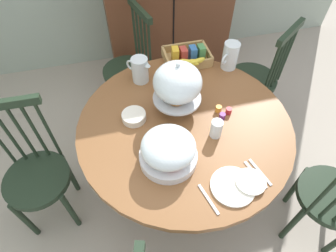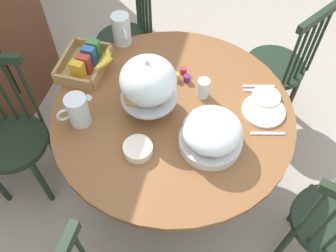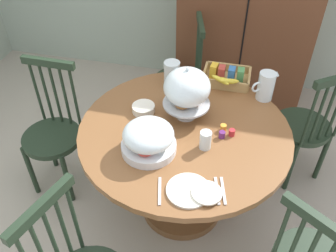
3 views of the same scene
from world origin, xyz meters
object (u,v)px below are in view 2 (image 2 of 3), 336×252
at_px(orange_juice_pitcher, 122,31).
at_px(china_plate_small, 266,96).
at_px(pastry_stand_with_dome, 148,82).
at_px(dining_table, 172,133).
at_px(windsor_chair_host_seat, 127,41).
at_px(drinking_glass, 203,88).
at_px(windsor_chair_far_side, 277,69).
at_px(windsor_chair_facing_door, 330,226).
at_px(cereal_basket, 87,62).
at_px(fruit_platter_covered, 211,134).
at_px(milk_pitcher, 78,111).
at_px(china_plate_large, 263,111).
at_px(cereal_bowl, 138,149).
at_px(windsor_chair_near_window, 13,139).

xyz_separation_m(orange_juice_pitcher, china_plate_small, (-0.23, -0.86, -0.07)).
bearing_deg(pastry_stand_with_dome, dining_table, -81.74).
height_order(windsor_chair_host_seat, drinking_glass, windsor_chair_host_seat).
relative_size(dining_table, pastry_stand_with_dome, 3.62).
height_order(windsor_chair_far_side, orange_juice_pitcher, windsor_chair_far_side).
height_order(windsor_chair_facing_door, china_plate_small, windsor_chair_facing_door).
relative_size(windsor_chair_host_seat, cereal_basket, 3.09).
relative_size(fruit_platter_covered, orange_juice_pitcher, 1.60).
xyz_separation_m(milk_pitcher, china_plate_large, (0.29, -0.88, -0.07)).
bearing_deg(drinking_glass, cereal_bowl, 151.50).
xyz_separation_m(milk_pitcher, china_plate_small, (0.38, -0.88, -0.06)).
bearing_deg(windsor_chair_host_seat, windsor_chair_facing_door, -127.18).
relative_size(windsor_chair_facing_door, windsor_chair_far_side, 1.00).
bearing_deg(fruit_platter_covered, dining_table, 54.91).
height_order(cereal_bowl, drinking_glass, drinking_glass).
height_order(cereal_basket, cereal_bowl, cereal_basket).
relative_size(fruit_platter_covered, cereal_basket, 0.95).
bearing_deg(cereal_basket, china_plate_large, -93.97).
relative_size(cereal_bowl, drinking_glass, 1.27).
bearing_deg(china_plate_small, drinking_glass, 100.56).
bearing_deg(windsor_chair_facing_door, china_plate_large, 46.48).
bearing_deg(milk_pitcher, orange_juice_pitcher, -1.55).
bearing_deg(pastry_stand_with_dome, drinking_glass, -57.44).
xyz_separation_m(fruit_platter_covered, china_plate_small, (0.35, -0.23, -0.07)).
distance_m(cereal_basket, drinking_glass, 0.66).
relative_size(windsor_chair_far_side, drinking_glass, 8.86).
xyz_separation_m(windsor_chair_facing_door, china_plate_small, (0.49, 0.42, 0.30)).
distance_m(windsor_chair_near_window, pastry_stand_with_dome, 0.94).
distance_m(fruit_platter_covered, china_plate_large, 0.36).
distance_m(windsor_chair_facing_door, drinking_glass, 0.93).
xyz_separation_m(windsor_chair_far_side, windsor_chair_host_seat, (0.02, 1.06, 0.00)).
distance_m(windsor_chair_facing_door, milk_pitcher, 1.36).
bearing_deg(dining_table, pastry_stand_with_dome, 98.26).
relative_size(windsor_chair_facing_door, windsor_chair_host_seat, 1.00).
distance_m(dining_table, drinking_glass, 0.32).
height_order(windsor_chair_host_seat, cereal_basket, windsor_chair_host_seat).
bearing_deg(pastry_stand_with_dome, windsor_chair_far_side, -40.96).
height_order(windsor_chair_host_seat, china_plate_large, windsor_chair_host_seat).
relative_size(china_plate_large, drinking_glass, 2.00).
bearing_deg(drinking_glass, china_plate_large, -95.24).
bearing_deg(fruit_platter_covered, windsor_chair_facing_door, -102.07).
relative_size(windsor_chair_near_window, drinking_glass, 8.86).
distance_m(cereal_basket, cereal_bowl, 0.63).
height_order(windsor_chair_far_side, china_plate_small, windsor_chair_far_side).
bearing_deg(milk_pitcher, drinking_glass, -60.40).
bearing_deg(cereal_bowl, windsor_chair_facing_door, -90.95).
xyz_separation_m(windsor_chair_facing_door, cereal_basket, (0.47, 1.40, 0.33)).
distance_m(pastry_stand_with_dome, cereal_basket, 0.48).
bearing_deg(cereal_basket, china_plate_small, -88.71).
relative_size(windsor_chair_far_side, orange_juice_pitcher, 5.20).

